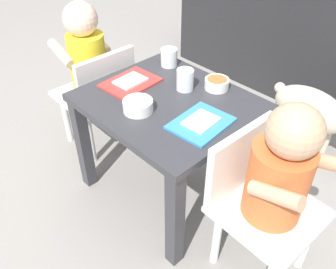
# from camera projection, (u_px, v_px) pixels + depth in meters

# --- Properties ---
(ground_plane) EXTENTS (7.00, 7.00, 0.00)m
(ground_plane) POSITION_uv_depth(u_px,v_px,m) (168.00, 188.00, 1.47)
(ground_plane) COLOR gray
(kitchen_cabinet_back) EXTENTS (1.63, 0.37, 0.98)m
(kitchen_cabinet_back) POSITION_uv_depth(u_px,v_px,m) (327.00, 7.00, 1.76)
(kitchen_cabinet_back) COLOR #232326
(kitchen_cabinet_back) RESTS_ON ground
(dining_table) EXTENTS (0.56, 0.48, 0.43)m
(dining_table) POSITION_uv_depth(u_px,v_px,m) (168.00, 119.00, 1.26)
(dining_table) COLOR #333338
(dining_table) RESTS_ON ground
(seated_child_left) EXTENTS (0.28, 0.28, 0.66)m
(seated_child_left) POSITION_uv_depth(u_px,v_px,m) (90.00, 65.00, 1.46)
(seated_child_left) COLOR silver
(seated_child_left) RESTS_ON ground
(seated_child_right) EXTENTS (0.29, 0.29, 0.64)m
(seated_child_right) POSITION_uv_depth(u_px,v_px,m) (275.00, 177.00, 0.97)
(seated_child_right) COLOR silver
(seated_child_right) RESTS_ON ground
(dog) EXTENTS (0.45, 0.16, 0.33)m
(dog) POSITION_uv_depth(u_px,v_px,m) (317.00, 112.00, 1.52)
(dog) COLOR beige
(dog) RESTS_ON ground
(food_tray_left) EXTENTS (0.16, 0.20, 0.02)m
(food_tray_left) POSITION_uv_depth(u_px,v_px,m) (130.00, 82.00, 1.29)
(food_tray_left) COLOR red
(food_tray_left) RESTS_ON dining_table
(food_tray_right) EXTENTS (0.16, 0.20, 0.02)m
(food_tray_right) POSITION_uv_depth(u_px,v_px,m) (201.00, 123.00, 1.09)
(food_tray_right) COLOR #388CD8
(food_tray_right) RESTS_ON dining_table
(water_cup_left) EXTENTS (0.06, 0.06, 0.07)m
(water_cup_left) POSITION_uv_depth(u_px,v_px,m) (169.00, 58.00, 1.38)
(water_cup_left) COLOR white
(water_cup_left) RESTS_ON dining_table
(water_cup_right) EXTENTS (0.06, 0.06, 0.07)m
(water_cup_right) POSITION_uv_depth(u_px,v_px,m) (185.00, 81.00, 1.24)
(water_cup_right) COLOR white
(water_cup_right) RESTS_ON dining_table
(veggie_bowl_far) EXTENTS (0.09, 0.09, 0.04)m
(veggie_bowl_far) POSITION_uv_depth(u_px,v_px,m) (217.00, 83.00, 1.25)
(veggie_bowl_far) COLOR white
(veggie_bowl_far) RESTS_ON dining_table
(veggie_bowl_near) EXTENTS (0.10, 0.10, 0.04)m
(veggie_bowl_near) POSITION_uv_depth(u_px,v_px,m) (138.00, 105.00, 1.14)
(veggie_bowl_near) COLOR white
(veggie_bowl_near) RESTS_ON dining_table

